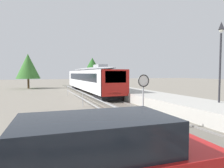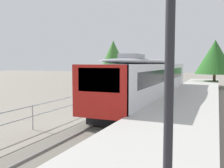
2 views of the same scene
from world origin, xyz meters
name	(u,v)px [view 2 (image 2 of 2)]	position (x,y,z in m)	size (l,w,h in m)	color
ground_plane	(50,126)	(-3.00, 22.00, 0.00)	(160.00, 160.00, 0.00)	gray
track_rails	(102,131)	(0.00, 22.00, 0.03)	(3.20, 60.00, 0.14)	#6B665B
commuter_train	(150,77)	(0.00, 31.36, 2.15)	(2.82, 19.60, 3.74)	silver
station_platform	(170,129)	(3.25, 22.00, 0.45)	(3.90, 60.00, 0.90)	#B7B5AD
tree_behind_carpark	(215,57)	(4.67, 47.46, 4.12)	(5.09, 5.09, 6.39)	brown
tree_behind_station_far	(113,57)	(-8.57, 44.17, 4.16)	(4.32, 4.32, 6.48)	brown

